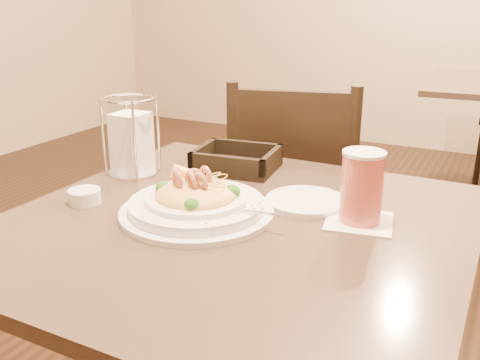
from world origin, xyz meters
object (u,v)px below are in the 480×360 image
at_px(main_table, 236,320).
at_px(drink_glass, 362,188).
at_px(napkin_caddy, 132,141).
at_px(butter_ramekin, 85,196).
at_px(bread_basket, 237,162).
at_px(side_plate, 306,201).
at_px(pasta_bowl, 197,202).
at_px(dining_chair_near, 293,207).

distance_m(main_table, drink_glass, 0.39).
distance_m(napkin_caddy, butter_ramekin, 0.22).
height_order(bread_basket, butter_ramekin, bread_basket).
xyz_separation_m(napkin_caddy, side_plate, (0.46, 0.01, -0.08)).
bearing_deg(bread_basket, pasta_bowl, -77.30).
bearing_deg(pasta_bowl, dining_chair_near, 94.81).
relative_size(drink_glass, napkin_caddy, 0.76).
relative_size(dining_chair_near, butter_ramekin, 13.27).
bearing_deg(side_plate, drink_glass, -19.35).
distance_m(dining_chair_near, pasta_bowl, 0.75).
bearing_deg(side_plate, napkin_caddy, -178.96).
distance_m(drink_glass, napkin_caddy, 0.59).
bearing_deg(side_plate, bread_basket, 149.66).
bearing_deg(napkin_caddy, butter_ramekin, -81.22).
bearing_deg(side_plate, pasta_bowl, -137.38).
bearing_deg(bread_basket, butter_ramekin, -116.58).
distance_m(pasta_bowl, bread_basket, 0.32).
height_order(pasta_bowl, butter_ramekin, pasta_bowl).
bearing_deg(butter_ramekin, napkin_caddy, 98.78).
distance_m(main_table, pasta_bowl, 0.28).
distance_m(drink_glass, side_plate, 0.15).
relative_size(main_table, side_plate, 5.11).
bearing_deg(butter_ramekin, drink_glass, 17.27).
xyz_separation_m(main_table, drink_glass, (0.22, 0.11, 0.31)).
distance_m(pasta_bowl, side_plate, 0.24).
bearing_deg(dining_chair_near, napkin_caddy, 51.25).
distance_m(main_table, dining_chair_near, 0.70).
bearing_deg(main_table, bread_basket, 117.37).
height_order(drink_glass, butter_ramekin, drink_glass).
relative_size(drink_glass, side_plate, 0.86).
distance_m(drink_glass, butter_ramekin, 0.59).
height_order(drink_glass, side_plate, drink_glass).
height_order(main_table, pasta_bowl, pasta_bowl).
height_order(bread_basket, napkin_caddy, napkin_caddy).
distance_m(dining_chair_near, butter_ramekin, 0.82).
bearing_deg(drink_glass, dining_chair_near, 122.38).
xyz_separation_m(pasta_bowl, bread_basket, (-0.07, 0.31, -0.01)).
bearing_deg(butter_ramekin, dining_chair_near, 75.59).
xyz_separation_m(bread_basket, napkin_caddy, (-0.22, -0.15, 0.06)).
xyz_separation_m(pasta_bowl, drink_glass, (0.31, 0.12, 0.04)).
height_order(main_table, drink_glass, drink_glass).
xyz_separation_m(main_table, side_plate, (0.09, 0.15, 0.24)).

